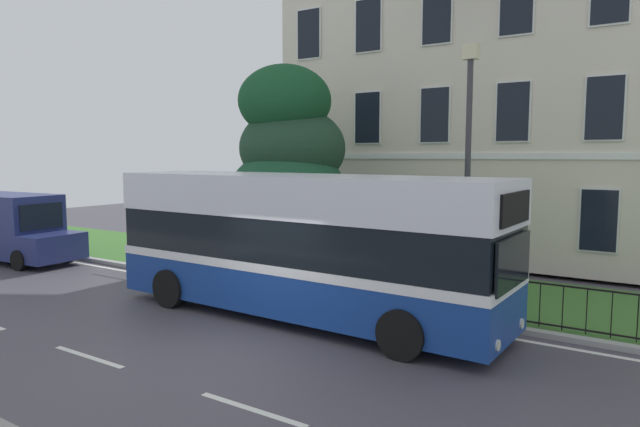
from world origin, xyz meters
name	(u,v)px	position (x,y,z in m)	size (l,w,h in m)	color
ground_plane	(263,337)	(0.00, 0.92, -0.02)	(60.00, 56.00, 0.18)	#47434C
georgian_townhouse	(512,85)	(1.34, 14.66, 6.48)	(15.59, 9.43, 12.65)	beige
iron_verge_railing	(394,284)	(1.34, 4.40, 0.62)	(19.64, 0.04, 0.97)	black
evergreen_tree	(291,194)	(-3.54, 6.78, 2.52)	(5.09, 5.09, 7.02)	#423328
single_decker_bus	(301,243)	(-0.17, 2.54, 1.75)	(9.76, 2.76, 3.33)	navy
white_panel_van	(8,226)	(-13.12, 2.61, 1.23)	(5.77, 2.36, 2.39)	navy
street_lamp_post	(468,157)	(2.80, 5.33, 3.74)	(0.36, 0.24, 6.27)	#333338
litter_bin	(316,265)	(-1.52, 5.23, 0.64)	(0.53, 0.53, 1.04)	#4C4742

